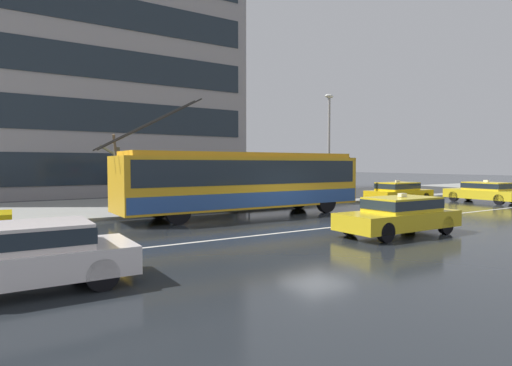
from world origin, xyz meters
The scene contains 15 objects.
ground_plane centered at (0.00, 0.00, 0.00)m, with size 160.00×160.00×0.00m, color #21252A.
sidewalk_slab centered at (0.00, 10.29, 0.07)m, with size 80.00×10.00×0.14m, color gray.
lane_centre_line centered at (0.00, -1.20, 0.00)m, with size 72.00×0.14×0.01m, color silver.
trolleybus centered at (-1.11, 3.69, 1.60)m, with size 12.47×2.56×5.15m.
taxi_ahead_of_bus centered at (9.99, 3.98, 0.70)m, with size 4.46×1.89×1.39m.
taxi_cross_traffic centered at (14.74, 1.33, 0.70)m, with size 1.90×4.39×1.39m.
taxi_oncoming_near centered at (0.56, -3.61, 0.70)m, with size 4.50×1.78×1.39m.
private_car_oncoming centered at (-10.69, -3.92, 0.70)m, with size 4.34×1.84×1.26m.
bus_shelter centered at (-1.41, 6.78, 2.03)m, with size 4.07×1.54×2.57m.
pedestrian_at_shelter centered at (-2.52, 7.19, 1.73)m, with size 1.45×1.45×1.98m.
pedestrian_approaching_curb centered at (-4.52, 7.54, 1.67)m, with size 1.22×1.22×1.90m.
pedestrian_walking_past centered at (0.56, 8.15, 1.74)m, with size 1.28×1.28×1.98m.
street_lamp centered at (6.14, 6.02, 3.95)m, with size 0.60×0.32×6.41m.
street_tree_bare centered at (-5.82, 8.03, 1.89)m, with size 1.66×1.51×3.66m.
office_tower_corner_left centered at (-6.14, 23.76, 11.37)m, with size 27.66×12.10×22.72m.
Camera 1 is at (-11.08, -12.84, 2.38)m, focal length 29.37 mm.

